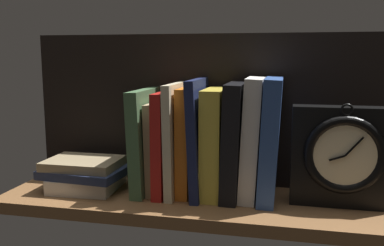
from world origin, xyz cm
name	(u,v)px	position (x,y,z in cm)	size (l,w,h in cm)	color
ground_plane	(203,203)	(0.00, 0.00, -1.25)	(84.97, 23.73, 2.50)	brown
back_panel	(213,110)	(0.00, 11.26, 17.07)	(84.97, 1.20, 34.14)	black
book_green_romantic	(145,140)	(-13.37, 2.69, 11.06)	(2.66, 15.93, 22.12)	#476B44
book_tan_shortstories	(156,147)	(-10.92, 2.69, 9.72)	(1.64, 12.13, 19.44)	tan
book_red_requiem	(166,142)	(-8.69, 2.69, 10.91)	(2.22, 15.60, 21.82)	red
book_cream_twain	(176,139)	(-6.42, 2.69, 11.78)	(1.72, 15.66, 23.56)	beige
book_orange_pandolfini	(187,141)	(-3.96, 2.69, 11.35)	(2.60, 12.15, 22.71)	orange
book_navy_bierce	(199,137)	(-1.42, 2.69, 12.26)	(1.88, 15.95, 24.52)	#192147
book_yellow_seinlanguage	(214,143)	(1.86, 2.69, 11.28)	(4.09, 13.49, 22.56)	gold
book_black_skeptic	(234,141)	(5.92, 2.69, 11.89)	(3.44, 14.82, 23.79)	black
book_white_catcher	(252,139)	(9.64, 2.69, 12.46)	(3.39, 12.57, 24.92)	silver
book_blue_modern	(270,139)	(13.33, 2.69, 12.46)	(3.40, 14.98, 24.92)	#2D4C8E
framed_clock	(343,156)	(27.37, 1.18, 10.05)	(19.66, 5.95, 20.54)	black
book_stack_side	(86,174)	(-26.55, 0.45, 3.43)	(18.26, 14.64, 6.81)	beige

